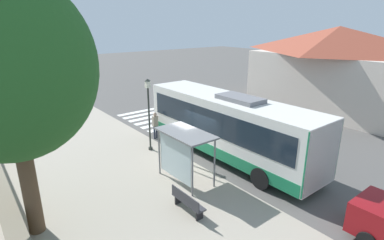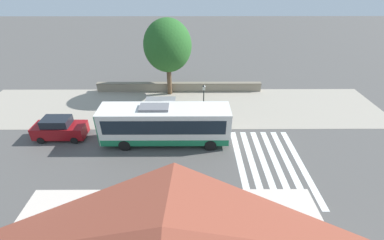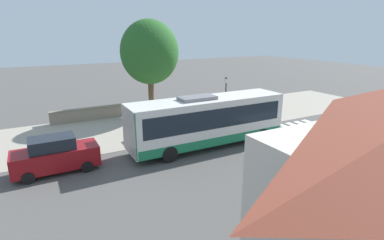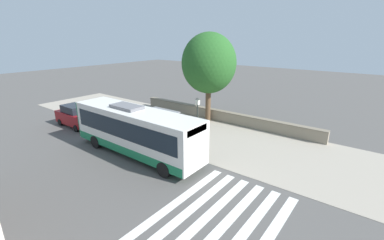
{
  "view_description": "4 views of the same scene",
  "coord_description": "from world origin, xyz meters",
  "px_view_note": "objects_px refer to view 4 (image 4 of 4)",
  "views": [
    {
      "loc": [
        -9.05,
        -11.53,
        7.07
      ],
      "look_at": [
        -0.54,
        -0.78,
        2.62
      ],
      "focal_mm": 28.0,
      "sensor_mm": 36.0,
      "label": 1
    },
    {
      "loc": [
        20.33,
        1.45,
        13.62
      ],
      "look_at": [
        0.55,
        1.54,
        1.4
      ],
      "focal_mm": 24.0,
      "sensor_mm": 36.0,
      "label": 2
    },
    {
      "loc": [
        18.43,
        -10.86,
        7.55
      ],
      "look_at": [
        -0.38,
        -0.73,
        1.27
      ],
      "focal_mm": 28.0,
      "sensor_mm": 36.0,
      "label": 3
    },
    {
      "loc": [
        13.13,
        12.92,
        8.17
      ],
      "look_at": [
        -0.84,
        2.2,
        2.5
      ],
      "focal_mm": 24.0,
      "sensor_mm": 36.0,
      "label": 4
    }
  ],
  "objects_px": {
    "parked_car_behind_bus": "(75,116)",
    "bus": "(136,130)",
    "street_lamp_near": "(197,121)",
    "shade_tree": "(209,64)",
    "bus_shelter": "(163,116)",
    "bench": "(157,124)",
    "pedestrian": "(203,150)"
  },
  "relations": [
    {
      "from": "street_lamp_near",
      "to": "bus",
      "type": "bearing_deg",
      "value": -50.08
    },
    {
      "from": "street_lamp_near",
      "to": "shade_tree",
      "type": "height_order",
      "value": "shade_tree"
    },
    {
      "from": "parked_car_behind_bus",
      "to": "street_lamp_near",
      "type": "bearing_deg",
      "value": 99.79
    },
    {
      "from": "bus",
      "to": "bench",
      "type": "xyz_separation_m",
      "value": [
        -4.85,
        -2.75,
        -1.37
      ]
    },
    {
      "from": "shade_tree",
      "to": "parked_car_behind_bus",
      "type": "height_order",
      "value": "shade_tree"
    },
    {
      "from": "bus",
      "to": "bus_shelter",
      "type": "distance_m",
      "value": 3.59
    },
    {
      "from": "bus_shelter",
      "to": "parked_car_behind_bus",
      "type": "bearing_deg",
      "value": -71.77
    },
    {
      "from": "shade_tree",
      "to": "bus_shelter",
      "type": "bearing_deg",
      "value": -3.51
    },
    {
      "from": "street_lamp_near",
      "to": "shade_tree",
      "type": "distance_m",
      "value": 8.49
    },
    {
      "from": "shade_tree",
      "to": "parked_car_behind_bus",
      "type": "bearing_deg",
      "value": -45.17
    },
    {
      "from": "bus",
      "to": "street_lamp_near",
      "type": "relative_size",
      "value": 2.6
    },
    {
      "from": "bus",
      "to": "pedestrian",
      "type": "bearing_deg",
      "value": 108.96
    },
    {
      "from": "bus",
      "to": "parked_car_behind_bus",
      "type": "height_order",
      "value": "bus"
    },
    {
      "from": "pedestrian",
      "to": "shade_tree",
      "type": "xyz_separation_m",
      "value": [
        -8.09,
        -5.1,
        4.77
      ]
    },
    {
      "from": "bus",
      "to": "bench",
      "type": "bearing_deg",
      "value": -150.45
    },
    {
      "from": "bus",
      "to": "shade_tree",
      "type": "relative_size",
      "value": 1.25
    },
    {
      "from": "shade_tree",
      "to": "pedestrian",
      "type": "bearing_deg",
      "value": 32.22
    },
    {
      "from": "pedestrian",
      "to": "shade_tree",
      "type": "bearing_deg",
      "value": -147.78
    },
    {
      "from": "shade_tree",
      "to": "bus",
      "type": "bearing_deg",
      "value": 1.89
    },
    {
      "from": "bus",
      "to": "pedestrian",
      "type": "xyz_separation_m",
      "value": [
        -1.64,
        4.77,
        -0.83
      ]
    },
    {
      "from": "bench",
      "to": "shade_tree",
      "type": "height_order",
      "value": "shade_tree"
    },
    {
      "from": "bus_shelter",
      "to": "street_lamp_near",
      "type": "bearing_deg",
      "value": 80.75
    },
    {
      "from": "street_lamp_near",
      "to": "shade_tree",
      "type": "xyz_separation_m",
      "value": [
        -6.88,
        -3.72,
        3.3
      ]
    },
    {
      "from": "bus_shelter",
      "to": "bench",
      "type": "bearing_deg",
      "value": -123.18
    },
    {
      "from": "bus_shelter",
      "to": "street_lamp_near",
      "type": "height_order",
      "value": "street_lamp_near"
    },
    {
      "from": "pedestrian",
      "to": "parked_car_behind_bus",
      "type": "relative_size",
      "value": 0.39
    },
    {
      "from": "pedestrian",
      "to": "bench",
      "type": "distance_m",
      "value": 8.2
    },
    {
      "from": "bus",
      "to": "bus_shelter",
      "type": "relative_size",
      "value": 3.81
    },
    {
      "from": "parked_car_behind_bus",
      "to": "bus",
      "type": "bearing_deg",
      "value": 86.24
    },
    {
      "from": "shade_tree",
      "to": "street_lamp_near",
      "type": "bearing_deg",
      "value": 28.41
    },
    {
      "from": "bench",
      "to": "parked_car_behind_bus",
      "type": "height_order",
      "value": "parked_car_behind_bus"
    },
    {
      "from": "pedestrian",
      "to": "bench",
      "type": "height_order",
      "value": "pedestrian"
    }
  ]
}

